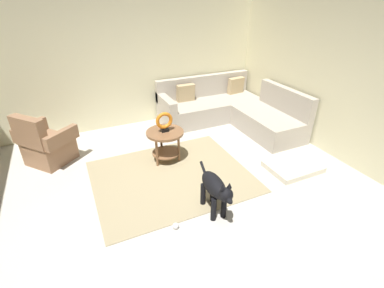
# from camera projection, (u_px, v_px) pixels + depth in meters

# --- Properties ---
(ground_plane) EXTENTS (6.00, 6.00, 0.10)m
(ground_plane) POSITION_uv_depth(u_px,v_px,m) (180.00, 210.00, 3.69)
(ground_plane) COLOR beige
(wall_back) EXTENTS (6.00, 0.12, 2.70)m
(wall_back) POSITION_uv_depth(u_px,v_px,m) (120.00, 59.00, 5.35)
(wall_back) COLOR beige
(wall_back) RESTS_ON ground_plane
(wall_right) EXTENTS (0.12, 6.00, 2.70)m
(wall_right) POSITION_uv_depth(u_px,v_px,m) (363.00, 80.00, 4.09)
(wall_right) COLOR beige
(wall_right) RESTS_ON ground_plane
(area_rug) EXTENTS (2.30, 1.90, 0.01)m
(area_rug) POSITION_uv_depth(u_px,v_px,m) (172.00, 176.00, 4.27)
(area_rug) COLOR tan
(area_rug) RESTS_ON ground_plane
(sectional_couch) EXTENTS (2.20, 2.25, 0.88)m
(sectional_couch) POSITION_uv_depth(u_px,v_px,m) (230.00, 110.00, 5.86)
(sectional_couch) COLOR #B2A899
(sectional_couch) RESTS_ON ground_plane
(armchair) EXTENTS (0.98, 1.00, 0.88)m
(armchair) POSITION_uv_depth(u_px,v_px,m) (46.00, 145.00, 4.48)
(armchair) COLOR #936B4C
(armchair) RESTS_ON ground_plane
(side_table) EXTENTS (0.60, 0.60, 0.54)m
(side_table) POSITION_uv_depth(u_px,v_px,m) (165.00, 138.00, 4.48)
(side_table) COLOR brown
(side_table) RESTS_ON ground_plane
(torus_sculpture) EXTENTS (0.28, 0.08, 0.33)m
(torus_sculpture) POSITION_uv_depth(u_px,v_px,m) (164.00, 122.00, 4.34)
(torus_sculpture) COLOR black
(torus_sculpture) RESTS_ON side_table
(dog_bed_mat) EXTENTS (0.80, 0.60, 0.09)m
(dog_bed_mat) POSITION_uv_depth(u_px,v_px,m) (293.00, 167.00, 4.43)
(dog_bed_mat) COLOR beige
(dog_bed_mat) RESTS_ON ground_plane
(dog) EXTENTS (0.24, 0.85, 0.63)m
(dog) POSITION_uv_depth(u_px,v_px,m) (215.00, 189.00, 3.41)
(dog) COLOR black
(dog) RESTS_ON ground_plane
(dog_toy_ball) EXTENTS (0.08, 0.08, 0.08)m
(dog_toy_ball) POSITION_uv_depth(u_px,v_px,m) (176.00, 226.00, 3.32)
(dog_toy_ball) COLOR silver
(dog_toy_ball) RESTS_ON ground_plane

